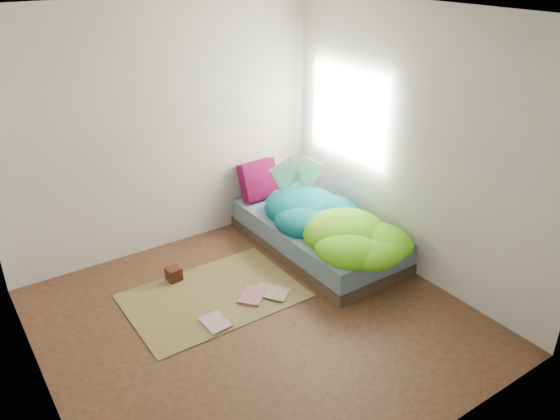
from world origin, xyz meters
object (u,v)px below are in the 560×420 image
object	(u,v)px
open_book	(297,165)
wooden_box	(174,274)
floor_book_b	(242,294)
pillow_magenta	(259,180)
floor_book_a	(205,327)
bed	(317,235)

from	to	relation	value
open_book	wooden_box	bearing A→B (deg)	-156.67
wooden_box	floor_book_b	bearing A→B (deg)	-55.80
pillow_magenta	floor_book_a	size ratio (longest dim) A/B	1.59
wooden_box	floor_book_b	xyz separation A→B (m)	(0.42, -0.61, -0.05)
pillow_magenta	open_book	bearing A→B (deg)	-62.90
open_book	wooden_box	size ratio (longest dim) A/B	3.68
pillow_magenta	open_book	world-z (taller)	open_book
pillow_magenta	floor_book_a	xyz separation A→B (m)	(-1.47, -1.42, -0.54)
bed	pillow_magenta	size ratio (longest dim) A/B	4.51
open_book	floor_book_b	xyz separation A→B (m)	(-1.19, -0.76, -0.80)
floor_book_b	bed	bearing A→B (deg)	64.97
pillow_magenta	floor_book_b	distance (m)	1.61
floor_book_a	wooden_box	bearing A→B (deg)	80.91
bed	floor_book_a	world-z (taller)	bed
bed	floor_book_a	xyz separation A→B (m)	(-1.66, -0.56, -0.15)
floor_book_b	pillow_magenta	bearing A→B (deg)	100.47
floor_book_a	pillow_magenta	bearing A→B (deg)	41.49
pillow_magenta	floor_book_b	bearing A→B (deg)	-131.23
open_book	floor_book_a	world-z (taller)	open_book
wooden_box	floor_book_a	bearing A→B (deg)	-96.46
open_book	wooden_box	distance (m)	1.78
wooden_box	floor_book_b	distance (m)	0.74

